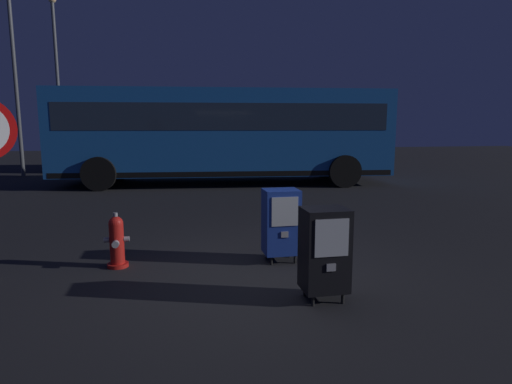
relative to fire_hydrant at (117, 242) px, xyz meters
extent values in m
plane|color=black|center=(1.69, -0.78, -0.35)|extent=(60.00, 60.00, 0.00)
cylinder|color=red|center=(0.00, 0.00, -0.33)|extent=(0.28, 0.28, 0.05)
cylinder|color=red|center=(0.00, 0.00, -0.03)|extent=(0.19, 0.19, 0.55)
sphere|color=red|center=(0.00, 0.00, 0.25)|extent=(0.19, 0.19, 0.19)
cylinder|color=gray|center=(0.00, 0.00, 0.37)|extent=(0.06, 0.06, 0.05)
cylinder|color=gray|center=(0.00, -0.13, 0.00)|extent=(0.09, 0.08, 0.09)
cylinder|color=gray|center=(-0.13, 0.00, 0.03)|extent=(0.07, 0.07, 0.07)
cylinder|color=gray|center=(0.13, 0.00, 0.03)|extent=(0.07, 0.07, 0.07)
cylinder|color=black|center=(2.17, -1.73, -0.29)|extent=(0.04, 0.04, 0.12)
cylinder|color=black|center=(2.51, -1.73, -0.29)|extent=(0.04, 0.04, 0.12)
cylinder|color=black|center=(2.17, -1.45, -0.29)|extent=(0.04, 0.04, 0.12)
cylinder|color=black|center=(2.51, -1.45, -0.29)|extent=(0.04, 0.04, 0.12)
cube|color=black|center=(2.34, -1.59, 0.22)|extent=(0.48, 0.40, 0.90)
cube|color=#B2B7BF|center=(2.34, -1.80, 0.40)|extent=(0.36, 0.01, 0.40)
cube|color=gray|center=(2.34, -1.80, 0.08)|extent=(0.10, 0.02, 0.08)
cylinder|color=black|center=(2.06, -0.33, -0.29)|extent=(0.04, 0.04, 0.12)
cylinder|color=black|center=(2.39, -0.33, -0.29)|extent=(0.04, 0.04, 0.12)
cylinder|color=black|center=(2.06, -0.05, -0.29)|extent=(0.04, 0.04, 0.12)
cylinder|color=black|center=(2.39, -0.05, -0.29)|extent=(0.04, 0.04, 0.12)
cube|color=navy|center=(2.22, -0.19, 0.22)|extent=(0.48, 0.40, 0.90)
cube|color=#B2B7BF|center=(2.22, -0.39, 0.40)|extent=(0.36, 0.01, 0.40)
cube|color=gray|center=(2.22, -0.39, 0.08)|extent=(0.10, 0.02, 0.08)
cube|color=#19519E|center=(2.46, 8.08, 1.32)|extent=(10.70, 3.55, 2.65)
cube|color=#1E2838|center=(2.46, 8.08, 1.80)|extent=(10.07, 3.51, 0.80)
cube|color=black|center=(2.46, 8.08, 0.10)|extent=(10.49, 3.54, 0.16)
cylinder|color=black|center=(5.99, 6.46, 0.15)|extent=(1.02, 0.38, 1.00)
cylinder|color=black|center=(6.24, 8.95, 0.15)|extent=(1.02, 0.38, 1.00)
cylinder|color=black|center=(-1.32, 7.21, 0.15)|extent=(1.02, 0.38, 1.00)
cylinder|color=black|center=(-1.07, 9.70, 0.15)|extent=(1.02, 0.38, 1.00)
cube|color=#19519E|center=(1.10, 13.00, 1.32)|extent=(10.71, 3.65, 2.65)
cube|color=#1E2838|center=(1.10, 13.00, 1.80)|extent=(10.09, 3.60, 0.80)
cube|color=black|center=(1.10, 13.00, 0.10)|extent=(10.50, 3.63, 0.16)
cylinder|color=black|center=(4.61, 11.35, 0.15)|extent=(1.02, 0.39, 1.00)
cylinder|color=black|center=(4.89, 13.83, 0.15)|extent=(1.02, 0.39, 1.00)
cylinder|color=black|center=(-2.69, 12.16, 0.15)|extent=(1.02, 0.39, 1.00)
cylinder|color=black|center=(-2.42, 14.65, 0.15)|extent=(1.02, 0.39, 1.00)
cylinder|color=#4C4F54|center=(-4.77, 11.72, 3.14)|extent=(0.14, 0.14, 6.99)
cylinder|color=#4C4F54|center=(-3.83, 13.92, 3.11)|extent=(0.14, 0.14, 6.91)
camera|label=1|loc=(0.74, -5.80, 1.54)|focal=29.93mm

